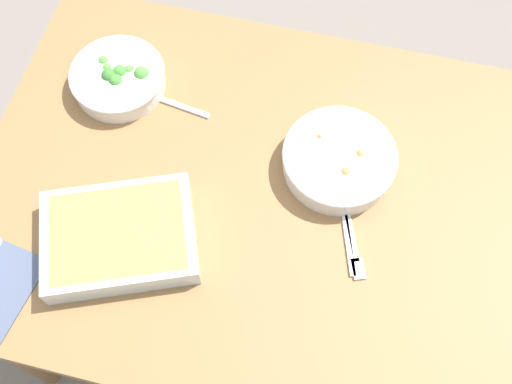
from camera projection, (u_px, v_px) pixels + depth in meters
name	position (u px, v px, depth m)	size (l,w,h in m)	color
ground_plane	(256.00, 293.00, 1.98)	(6.00, 6.00, 0.00)	slate
dining_table	(256.00, 209.00, 1.39)	(1.20, 0.90, 0.74)	olive
stew_bowl	(339.00, 160.00, 1.31)	(0.24, 0.24, 0.06)	silver
broccoli_bowl	(118.00, 78.00, 1.40)	(0.22, 0.22, 0.06)	silver
baking_dish	(119.00, 237.00, 1.23)	(0.36, 0.32, 0.06)	silver
spoon_by_stew	(346.00, 224.00, 1.27)	(0.07, 0.17, 0.01)	silver
spoon_by_broccoli	(164.00, 100.00, 1.41)	(0.18, 0.05, 0.01)	silver
fork_on_table	(353.00, 245.00, 1.25)	(0.08, 0.17, 0.01)	silver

